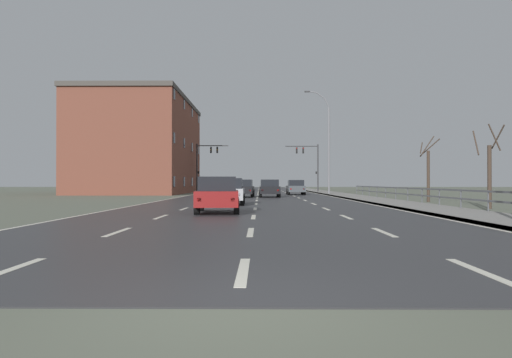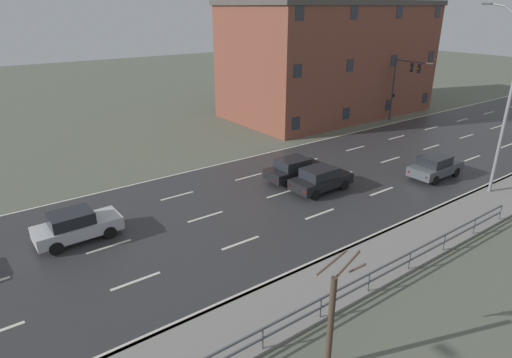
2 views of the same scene
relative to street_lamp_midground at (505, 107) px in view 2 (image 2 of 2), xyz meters
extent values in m
cube|color=#5B6051|center=(-7.43, 2.91, -5.49)|extent=(160.00, 160.00, 0.12)
cube|color=#303033|center=(-7.43, 14.91, -5.42)|extent=(14.00, 120.00, 0.02)
cube|color=beige|center=(-10.93, -21.49, -5.41)|extent=(0.16, 2.20, 0.01)
cube|color=beige|center=(-10.93, -16.09, -5.41)|extent=(0.16, 2.20, 0.01)
cube|color=beige|center=(-10.93, -10.69, -5.41)|extent=(0.16, 2.20, 0.01)
cube|color=beige|center=(-10.93, -5.29, -5.41)|extent=(0.16, 2.20, 0.01)
cube|color=beige|center=(-10.93, 0.11, -5.41)|extent=(0.16, 2.20, 0.01)
cube|color=beige|center=(-10.93, 5.51, -5.41)|extent=(0.16, 2.20, 0.01)
cube|color=beige|center=(-10.93, 10.91, -5.41)|extent=(0.16, 2.20, 0.01)
cube|color=beige|center=(-10.93, 16.31, -5.41)|extent=(0.16, 2.20, 0.01)
cube|color=beige|center=(-10.93, 21.71, -5.41)|extent=(0.16, 2.20, 0.01)
cube|color=beige|center=(-10.93, 27.11, -5.41)|extent=(0.16, 2.20, 0.01)
cube|color=beige|center=(-7.43, -21.49, -5.41)|extent=(0.16, 2.20, 0.01)
cube|color=beige|center=(-7.43, -16.09, -5.41)|extent=(0.16, 2.20, 0.01)
cube|color=beige|center=(-7.43, -10.69, -5.41)|extent=(0.16, 2.20, 0.01)
cube|color=beige|center=(-7.43, -5.29, -5.41)|extent=(0.16, 2.20, 0.01)
cube|color=beige|center=(-7.43, 0.11, -5.41)|extent=(0.16, 2.20, 0.01)
cube|color=beige|center=(-7.43, 5.51, -5.41)|extent=(0.16, 2.20, 0.01)
cube|color=beige|center=(-7.43, 10.91, -5.41)|extent=(0.16, 2.20, 0.01)
cube|color=beige|center=(-7.43, 16.31, -5.41)|extent=(0.16, 2.20, 0.01)
cube|color=beige|center=(-3.93, -21.49, -5.41)|extent=(0.16, 2.20, 0.01)
cube|color=beige|center=(-3.93, -16.09, -5.41)|extent=(0.16, 2.20, 0.01)
cube|color=beige|center=(-3.93, -10.69, -5.41)|extent=(0.16, 2.20, 0.01)
cube|color=beige|center=(-3.93, -5.29, -5.41)|extent=(0.16, 2.20, 0.01)
cube|color=beige|center=(-3.93, 0.11, -5.41)|extent=(0.16, 2.20, 0.01)
cube|color=beige|center=(-3.93, 5.51, -5.41)|extent=(0.16, 2.20, 0.01)
cube|color=beige|center=(-3.93, 10.91, -5.41)|extent=(0.16, 2.20, 0.01)
cube|color=beige|center=(-14.28, 14.91, -5.41)|extent=(0.16, 120.00, 0.01)
cube|color=#515459|center=(2.42, -20.85, -4.48)|extent=(0.06, 34.91, 0.08)
cube|color=#515459|center=(2.42, -20.85, -4.88)|extent=(0.06, 34.91, 0.08)
cylinder|color=#515459|center=(2.42, -19.50, -4.93)|extent=(0.07, 0.07, 1.00)
cylinder|color=#515459|center=(2.42, -16.82, -4.93)|extent=(0.07, 0.07, 1.00)
cylinder|color=#515459|center=(2.42, -14.13, -4.93)|extent=(0.07, 0.07, 1.00)
cylinder|color=#515459|center=(2.42, -11.45, -4.93)|extent=(0.07, 0.07, 1.00)
cylinder|color=#515459|center=(2.42, -8.76, -4.93)|extent=(0.07, 0.07, 1.00)
cylinder|color=#515459|center=(2.42, -6.08, -4.93)|extent=(0.07, 0.07, 1.00)
cylinder|color=#515459|center=(2.42, -3.39, -4.93)|extent=(0.07, 0.07, 1.00)
cylinder|color=slate|center=(0.17, 0.00, -0.75)|extent=(0.20, 0.20, 9.36)
cylinder|color=slate|center=(-0.70, 0.00, 5.17)|extent=(0.92, 0.11, 0.69)
cylinder|color=slate|center=(-1.64, 0.00, 5.56)|extent=(1.05, 0.11, 0.29)
cube|color=#333335|center=(-2.15, 0.00, 5.60)|extent=(0.56, 0.24, 0.12)
cylinder|color=#38383A|center=(-15.33, 10.16, -2.28)|extent=(0.18, 0.18, 6.30)
cylinder|color=#38383A|center=(-13.31, 10.16, 0.61)|extent=(4.03, 0.12, 0.12)
cube|color=black|center=(-13.51, 10.16, 0.06)|extent=(0.20, 0.28, 0.80)
sphere|color=#2D2D2D|center=(-13.51, 10.01, 0.32)|extent=(0.14, 0.14, 0.14)
sphere|color=#F2AD19|center=(-13.51, 10.01, 0.06)|extent=(0.14, 0.14, 0.14)
sphere|color=#2D2D2D|center=(-13.51, 10.01, -0.20)|extent=(0.14, 0.14, 0.14)
cube|color=black|center=(-12.70, 10.16, 0.06)|extent=(0.20, 0.28, 0.80)
sphere|color=#2D2D2D|center=(-12.70, 10.01, 0.32)|extent=(0.14, 0.14, 0.14)
sphere|color=#F2AD19|center=(-12.70, 10.01, 0.06)|extent=(0.14, 0.14, 0.14)
sphere|color=#2D2D2D|center=(-12.70, 10.01, -0.20)|extent=(0.14, 0.14, 0.14)
cube|color=black|center=(-15.11, 10.11, -2.83)|extent=(0.18, 0.12, 0.32)
cube|color=#B7B7BC|center=(-9.02, -22.44, -4.78)|extent=(1.82, 4.13, 0.64)
cube|color=black|center=(-9.02, -22.69, -4.16)|extent=(1.59, 2.02, 0.60)
cube|color=slate|center=(-9.03, -21.74, -4.18)|extent=(1.41, 0.10, 0.51)
cylinder|color=black|center=(-8.23, -21.15, -5.10)|extent=(0.23, 0.66, 0.66)
cylinder|color=black|center=(-9.85, -21.18, -5.10)|extent=(0.23, 0.66, 0.66)
cylinder|color=black|center=(-8.19, -23.69, -5.10)|extent=(0.23, 0.66, 0.66)
cylinder|color=black|center=(-9.81, -23.72, -5.10)|extent=(0.23, 0.66, 0.66)
cube|color=red|center=(-9.65, -24.48, -4.78)|extent=(0.16, 0.04, 0.14)
cube|color=red|center=(-8.33, -24.46, -4.78)|extent=(0.16, 0.04, 0.14)
cube|color=black|center=(-6.35, -8.30, -4.78)|extent=(1.80, 4.12, 0.64)
cube|color=black|center=(-6.34, -8.55, -4.16)|extent=(1.58, 2.02, 0.60)
cube|color=slate|center=(-6.35, -7.60, -4.18)|extent=(1.40, 0.09, 0.51)
cylinder|color=black|center=(-5.55, -7.02, -5.10)|extent=(0.23, 0.66, 0.66)
cylinder|color=black|center=(-7.17, -7.04, -5.10)|extent=(0.23, 0.66, 0.66)
cylinder|color=black|center=(-5.52, -9.56, -5.10)|extent=(0.23, 0.66, 0.66)
cylinder|color=black|center=(-7.14, -9.58, -5.10)|extent=(0.23, 0.66, 0.66)
cube|color=red|center=(-6.98, -10.33, -4.78)|extent=(0.16, 0.04, 0.14)
cube|color=red|center=(-5.67, -10.32, -4.78)|extent=(0.16, 0.04, 0.14)
cube|color=#474C51|center=(-3.41, -0.38, -4.78)|extent=(1.79, 4.11, 0.64)
cube|color=black|center=(-3.41, -0.63, -4.16)|extent=(1.58, 2.01, 0.60)
cube|color=slate|center=(-3.42, 0.32, -4.18)|extent=(1.40, 0.09, 0.51)
cylinder|color=black|center=(-2.61, 0.90, -5.10)|extent=(0.22, 0.66, 0.66)
cylinder|color=black|center=(-4.23, 0.89, -5.10)|extent=(0.22, 0.66, 0.66)
cylinder|color=black|center=(-2.59, -1.64, -5.10)|extent=(0.22, 0.66, 0.66)
cylinder|color=black|center=(-4.21, -1.66, -5.10)|extent=(0.22, 0.66, 0.66)
cube|color=red|center=(-4.06, -2.41, -4.78)|extent=(0.16, 0.04, 0.14)
cube|color=red|center=(-2.74, -2.40, -4.78)|extent=(0.16, 0.04, 0.14)
cube|color=black|center=(-8.66, -8.45, -4.78)|extent=(1.87, 4.15, 0.64)
cube|color=black|center=(-8.66, -8.70, -4.16)|extent=(1.61, 2.04, 0.60)
cube|color=slate|center=(-8.64, -7.75, -4.18)|extent=(1.41, 0.12, 0.51)
cylinder|color=black|center=(-7.81, -7.20, -5.10)|extent=(0.24, 0.67, 0.66)
cylinder|color=black|center=(-9.43, -7.16, -5.10)|extent=(0.24, 0.67, 0.66)
cylinder|color=black|center=(-7.88, -9.74, -5.10)|extent=(0.24, 0.67, 0.66)
cylinder|color=black|center=(-9.50, -9.70, -5.10)|extent=(0.24, 0.67, 0.66)
cube|color=red|center=(-9.37, -10.46, -4.78)|extent=(0.16, 0.04, 0.14)
cube|color=red|center=(-8.05, -10.50, -4.78)|extent=(0.16, 0.04, 0.14)
cube|color=brown|center=(-21.84, 7.51, 0.07)|extent=(11.63, 21.51, 11.00)
cube|color=#4C4742|center=(-21.84, 7.51, 5.81)|extent=(11.87, 21.94, 0.50)
cube|color=#282D38|center=(-16.01, -2.04, -4.03)|extent=(0.04, 0.90, 1.10)
cube|color=#282D38|center=(-16.01, 4.33, -4.03)|extent=(0.04, 0.90, 1.10)
cube|color=#282D38|center=(-16.01, 10.70, -4.03)|extent=(0.04, 0.90, 1.10)
cube|color=#282D38|center=(-16.01, 17.07, -4.03)|extent=(0.04, 0.90, 1.10)
cube|color=#282D38|center=(-16.01, -2.04, 0.47)|extent=(0.04, 0.90, 1.10)
cube|color=#282D38|center=(-16.01, 4.33, 0.47)|extent=(0.04, 0.90, 1.10)
cube|color=#282D38|center=(-16.01, 10.70, 0.47)|extent=(0.04, 0.90, 1.10)
cube|color=#282D38|center=(-16.01, 17.07, 0.47)|extent=(0.04, 0.90, 1.10)
cube|color=#282D38|center=(-16.01, -2.04, 4.96)|extent=(0.04, 0.90, 1.10)
cube|color=#282D38|center=(-16.01, 4.33, 4.96)|extent=(0.04, 0.90, 1.10)
cube|color=#282D38|center=(-16.01, 10.70, 4.96)|extent=(0.04, 0.90, 1.10)
cube|color=#282D38|center=(-16.01, 17.07, 4.96)|extent=(0.04, 0.90, 1.10)
cylinder|color=#423328|center=(4.22, -18.22, -3.70)|extent=(0.20, 0.20, 3.47)
cylinder|color=#423328|center=(4.54, -17.64, -1.69)|extent=(1.16, 0.78, 1.20)
cylinder|color=#423328|center=(3.84, -17.97, -1.75)|extent=(0.49, 0.85, 0.85)
cylinder|color=#423328|center=(4.30, -17.77, -1.63)|extent=(0.95, 0.23, 1.44)
camera|label=1|loc=(-7.17, -50.03, -4.09)|focal=32.89mm
camera|label=2|loc=(11.40, -26.31, 5.46)|focal=29.95mm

